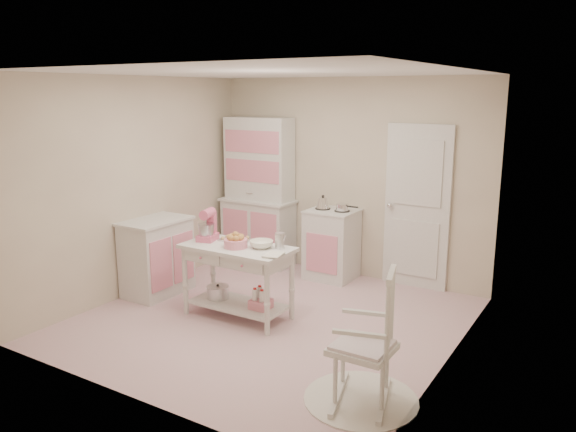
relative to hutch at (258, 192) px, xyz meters
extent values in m
plane|color=#C67B8B|center=(1.29, -1.66, -1.04)|extent=(3.80, 3.80, 0.00)
cube|color=white|center=(1.29, -1.66, 1.56)|extent=(3.80, 3.80, 0.04)
cube|color=beige|center=(1.29, 0.24, 0.26)|extent=(3.80, 0.04, 2.60)
cube|color=beige|center=(1.29, -3.56, 0.26)|extent=(3.80, 0.04, 2.60)
cube|color=beige|center=(-0.61, -1.66, 0.26)|extent=(0.04, 3.80, 2.60)
cube|color=beige|center=(3.19, -1.66, 0.26)|extent=(0.04, 3.80, 2.60)
cube|color=silver|center=(2.24, 0.21, -0.02)|extent=(0.82, 0.05, 2.04)
cube|color=silver|center=(0.00, 0.00, 0.00)|extent=(1.06, 0.50, 2.08)
cube|color=silver|center=(1.20, -0.05, -0.58)|extent=(0.62, 0.57, 0.92)
cube|color=silver|center=(-0.34, -1.67, -0.58)|extent=(0.54, 0.84, 0.92)
cylinder|color=white|center=(2.79, -2.63, -1.03)|extent=(0.92, 0.92, 0.01)
cube|color=silver|center=(2.79, -2.63, -0.49)|extent=(0.66, 0.82, 1.10)
cube|color=silver|center=(0.93, -1.76, -0.64)|extent=(1.20, 0.60, 0.80)
cube|color=#E05E84|center=(0.51, -1.74, -0.07)|extent=(0.27, 0.32, 0.34)
cube|color=silver|center=(0.78, -1.58, -0.23)|extent=(0.34, 0.24, 0.02)
cylinder|color=pink|center=(0.95, -1.81, -0.19)|extent=(0.25, 0.25, 0.09)
imported|color=white|center=(1.19, -1.68, -0.20)|extent=(0.25, 0.25, 0.08)
cylinder|color=silver|center=(1.37, -1.60, -0.16)|extent=(0.10, 0.10, 0.17)
imported|color=white|center=(1.38, -1.88, -0.23)|extent=(0.21, 0.26, 0.02)
camera|label=1|loc=(4.42, -6.40, 1.37)|focal=35.00mm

